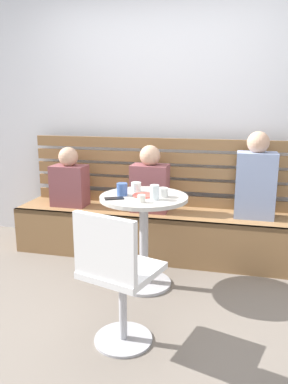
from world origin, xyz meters
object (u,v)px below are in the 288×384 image
at_px(person_adult, 256,180).
at_px(plate_small, 143,195).
at_px(cup_espresso_small, 142,199).
at_px(cup_glass_short, 136,187).
at_px(phone_on_table, 114,198).
at_px(cup_ceramic_white, 163,192).
at_px(cafe_table, 144,223).
at_px(booth_bench, 156,233).
at_px(cup_mug_blue, 122,189).
at_px(cup_water_clear, 155,192).
at_px(person_child_middle, 150,183).
at_px(white_chair, 116,275).
at_px(person_child_left, 69,180).

bearing_deg(person_adult, plate_small, -142.24).
bearing_deg(cup_espresso_small, cup_glass_short, 112.12).
relative_size(plate_small, phone_on_table, 1.21).
bearing_deg(cup_ceramic_white, cup_espresso_small, -120.99).
bearing_deg(plate_small, cup_espresso_small, -80.27).
relative_size(cafe_table, cup_espresso_small, 13.21).
bearing_deg(booth_bench, cup_mug_blue, -101.27).
height_order(cup_water_clear, cup_mug_blue, cup_water_clear).
relative_size(booth_bench, cup_ceramic_white, 33.75).
bearing_deg(person_child_middle, white_chair, -84.65).
height_order(person_child_left, phone_on_table, person_child_left).
height_order(cafe_table, person_child_middle, person_child_middle).
distance_m(cafe_table, cup_glass_short, 0.30).
bearing_deg(cup_glass_short, white_chair, -82.05).
bearing_deg(plate_small, cafe_table, 90.91).
relative_size(cup_espresso_small, plate_small, 0.33).
bearing_deg(booth_bench, cafe_table, -86.52).
bearing_deg(cafe_table, booth_bench, 93.48).
bearing_deg(cup_glass_short, cup_mug_blue, -120.70).
height_order(white_chair, cup_glass_short, white_chair).
bearing_deg(cup_water_clear, cup_mug_blue, 165.86).
height_order(white_chair, cup_water_clear, same).
bearing_deg(person_child_middle, person_child_left, 179.64).
height_order(cafe_table, white_chair, white_chair).
bearing_deg(person_adult, cafe_table, -142.80).
bearing_deg(person_child_middle, plate_small, -81.32).
bearing_deg(white_chair, cafe_table, 92.70).
relative_size(person_child_left, cup_mug_blue, 6.11).
xyz_separation_m(cup_glass_short, cup_espresso_small, (0.12, -0.30, -0.01)).
height_order(booth_bench, white_chair, white_chair).
height_order(cup_espresso_small, plate_small, cup_espresso_small).
xyz_separation_m(cafe_table, person_child_left, (-0.91, 0.62, 0.17)).
xyz_separation_m(booth_bench, cup_water_clear, (0.14, -0.71, 0.57)).
bearing_deg(phone_on_table, person_child_left, 16.16).
xyz_separation_m(booth_bench, person_child_middle, (-0.06, -0.01, 0.49)).
relative_size(booth_bench, cup_water_clear, 24.55).
xyz_separation_m(white_chair, phone_on_table, (-0.23, 0.66, 0.28)).
bearing_deg(person_adult, cup_ceramic_white, -137.43).
bearing_deg(cup_mug_blue, plate_small, 4.41).
bearing_deg(cup_water_clear, cafe_table, 138.19).
bearing_deg(cup_mug_blue, cup_water_clear, -14.14).
bearing_deg(cup_ceramic_white, booth_bench, 106.64).
bearing_deg(plate_small, person_child_middle, 98.68).
bearing_deg(plate_small, cup_glass_short, 127.64).
bearing_deg(booth_bench, phone_on_table, -101.35).
distance_m(cafe_table, phone_on_table, 0.33).
relative_size(cup_espresso_small, cup_mug_blue, 0.59).
distance_m(cup_glass_short, plate_small, 0.15).
bearing_deg(person_adult, cup_espresso_small, -134.30).
bearing_deg(person_child_left, cup_water_clear, -35.01).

